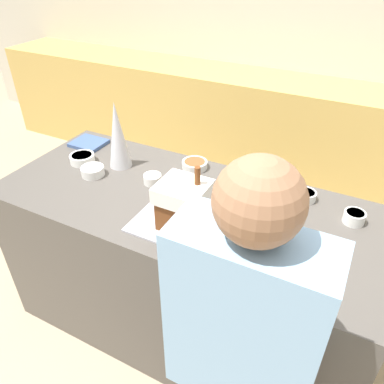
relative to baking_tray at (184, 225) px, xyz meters
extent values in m
plane|color=tan|center=(-0.09, 0.17, -0.90)|extent=(12.00, 12.00, 0.00)
cube|color=beige|center=(-0.09, 2.32, 0.40)|extent=(8.00, 0.05, 2.60)
cube|color=tan|center=(-0.09, 2.00, -0.43)|extent=(6.00, 0.60, 0.95)
cube|color=#514C47|center=(-0.09, 0.17, -0.45)|extent=(1.84, 0.79, 0.90)
cube|color=#B2B2BC|center=(0.00, 0.00, 0.00)|extent=(0.43, 0.30, 0.01)
cube|color=brown|center=(0.00, 0.00, 0.07)|extent=(0.18, 0.17, 0.13)
cube|color=white|center=(0.00, 0.00, 0.17)|extent=(0.20, 0.19, 0.07)
cylinder|color=brown|center=(0.05, 0.03, 0.25)|extent=(0.02, 0.02, 0.08)
cone|color=silver|center=(-0.55, 0.30, 0.18)|extent=(0.12, 0.12, 0.36)
cylinder|color=white|center=(-0.62, 0.15, 0.02)|extent=(0.12, 0.12, 0.05)
cylinder|color=pink|center=(-0.62, 0.15, 0.04)|extent=(0.10, 0.10, 0.01)
cylinder|color=white|center=(-0.75, 0.23, 0.02)|extent=(0.13, 0.13, 0.05)
cylinder|color=green|center=(-0.75, 0.23, 0.04)|extent=(0.11, 0.11, 0.01)
cylinder|color=white|center=(0.41, 0.43, 0.02)|extent=(0.10, 0.10, 0.04)
cylinder|color=yellow|center=(0.41, 0.43, 0.03)|extent=(0.08, 0.08, 0.01)
cylinder|color=white|center=(0.64, 0.36, 0.02)|extent=(0.09, 0.09, 0.05)
cylinder|color=green|center=(0.64, 0.36, 0.04)|extent=(0.07, 0.07, 0.01)
cylinder|color=silver|center=(-0.18, 0.46, 0.02)|extent=(0.14, 0.14, 0.04)
cylinder|color=brown|center=(-0.18, 0.46, 0.03)|extent=(0.11, 0.11, 0.01)
cylinder|color=white|center=(-0.30, 0.23, 0.02)|extent=(0.09, 0.09, 0.05)
cylinder|color=pink|center=(-0.30, 0.23, 0.04)|extent=(0.07, 0.07, 0.01)
cube|color=#3F598C|center=(-0.86, 0.41, 0.01)|extent=(0.19, 0.16, 0.02)
cube|color=#8CB7E0|center=(0.43, -0.45, 0.15)|extent=(0.41, 0.18, 0.60)
sphere|color=#996B4C|center=(0.43, -0.45, 0.56)|extent=(0.21, 0.21, 0.21)
cylinder|color=#996B4C|center=(0.43, -0.25, 0.29)|extent=(0.07, 0.41, 0.07)
camera|label=1|loc=(0.60, -1.09, 1.02)|focal=35.00mm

